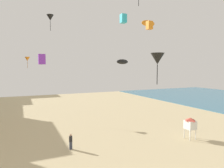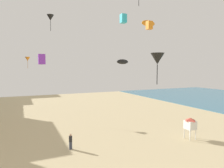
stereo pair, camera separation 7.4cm
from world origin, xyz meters
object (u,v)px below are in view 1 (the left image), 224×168
kite_flyer (71,141)px  kite_black_delta (50,18)px  kite_black_delta_3 (157,59)px  kite_orange_delta (27,59)px  lifeguard_stand (190,124)px  kite_orange_box (149,25)px  kite_orange_parafoil (148,23)px  kite_purple_box (42,59)px  kite_cyan_box (123,19)px  kite_black_parafoil (122,62)px

kite_flyer → kite_black_delta: (0.52, 16.62, 16.33)m
kite_flyer → kite_black_delta_3: 13.30m
kite_black_delta → kite_orange_delta: kite_black_delta is taller
lifeguard_stand → kite_orange_delta: 28.34m
kite_black_delta → lifeguard_stand: bearing=-56.0°
kite_flyer → kite_black_delta_3: bearing=8.3°
kite_orange_box → kite_black_delta_3: bearing=30.3°
kite_orange_parafoil → kite_orange_box: bearing=-124.2°
kite_orange_parafoil → kite_purple_box: 21.11m
kite_flyer → kite_cyan_box: bearing=38.9°
kite_orange_parafoil → kite_flyer: bearing=-149.5°
lifeguard_stand → kite_flyer: bearing=147.7°
kite_orange_delta → kite_cyan_box: 19.11m
kite_orange_box → lifeguard_stand: bearing=-6.9°
kite_black_delta_3 → kite_cyan_box: size_ratio=3.19×
kite_orange_box → kite_orange_parafoil: 14.30m
kite_flyer → kite_orange_parafoil: bearing=44.1°
kite_black_parafoil → kite_cyan_box: bearing=-117.2°
kite_flyer → kite_black_delta: size_ratio=0.60×
lifeguard_stand → kite_orange_parafoil: size_ratio=0.95×
kite_cyan_box → kite_orange_box: bearing=-90.3°
kite_flyer → kite_black_parafoil: size_ratio=0.67×
kite_black_parafoil → kite_purple_box: (-16.24, -13.18, -0.48)m
kite_black_delta_3 → kite_purple_box: (-12.59, 2.59, -0.20)m
kite_orange_box → kite_purple_box: kite_orange_box is taller
kite_black_parafoil → kite_orange_parafoil: size_ratio=0.92×
kite_black_delta → kite_black_delta_3: size_ratio=0.74×
kite_black_delta → kite_orange_delta: size_ratio=1.37×
kite_black_delta → kite_cyan_box: bearing=-59.3°
kite_black_parafoil → kite_orange_parafoil: bearing=-68.5°
kite_black_delta → kite_cyan_box: kite_black_delta is taller
kite_orange_box → kite_cyan_box: bearing=89.7°
kite_black_parafoil → kite_orange_delta: bearing=168.2°
kite_flyer → kite_orange_delta: kite_orange_delta is taller
kite_black_delta_3 → kite_black_parafoil: bearing=77.0°
kite_black_delta → kite_cyan_box: 15.05m
kite_orange_box → kite_black_parafoil: (5.68, 16.96, -3.15)m
lifeguard_stand → kite_black_parafoil: size_ratio=1.04×
kite_black_delta → kite_orange_delta: bearing=155.3°
kite_cyan_box → kite_purple_box: (-10.58, -2.19, -5.68)m
kite_black_delta → kite_purple_box: bearing=-101.3°
kite_flyer → kite_black_parafoil: 22.07m
lifeguard_stand → kite_black_delta_3: kite_black_delta_3 is taller
kite_black_delta_3 → lifeguard_stand: bearing=-27.8°
kite_orange_delta → kite_black_parafoil: 17.41m
kite_orange_delta → kite_orange_parafoil: bearing=-25.2°
kite_flyer → kite_orange_parafoil: kite_orange_parafoil is taller
kite_purple_box → kite_orange_box: bearing=-19.7°
kite_cyan_box → kite_orange_parafoil: bearing=35.4°
kite_black_delta → kite_orange_parafoil: 17.04m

